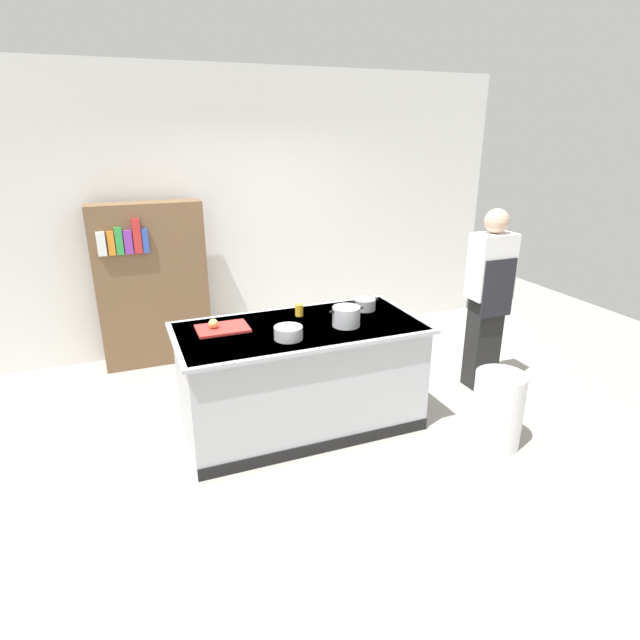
% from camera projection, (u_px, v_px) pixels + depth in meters
% --- Properties ---
extents(ground_plane, '(10.00, 10.00, 0.00)m').
position_uv_depth(ground_plane, '(302.00, 424.00, 4.47)').
color(ground_plane, '#9E9991').
extents(back_wall, '(6.40, 0.12, 3.00)m').
position_uv_depth(back_wall, '(236.00, 213.00, 5.78)').
color(back_wall, white).
rests_on(back_wall, ground_plane).
extents(counter_island, '(1.98, 0.98, 0.90)m').
position_uv_depth(counter_island, '(301.00, 375.00, 4.31)').
color(counter_island, '#B7BABF').
rests_on(counter_island, ground_plane).
extents(cutting_board, '(0.40, 0.28, 0.02)m').
position_uv_depth(cutting_board, '(223.00, 329.00, 4.08)').
color(cutting_board, red).
rests_on(cutting_board, counter_island).
extents(onion, '(0.08, 0.08, 0.08)m').
position_uv_depth(onion, '(213.00, 324.00, 4.05)').
color(onion, tan).
rests_on(onion, cutting_board).
extents(stock_pot, '(0.29, 0.22, 0.16)m').
position_uv_depth(stock_pot, '(346.00, 316.00, 4.14)').
color(stock_pot, '#B7BABF').
rests_on(stock_pot, counter_island).
extents(sauce_pan, '(0.25, 0.19, 0.10)m').
position_uv_depth(sauce_pan, '(365.00, 304.00, 4.52)').
color(sauce_pan, '#99999E').
rests_on(sauce_pan, counter_island).
extents(mixing_bowl, '(0.22, 0.22, 0.10)m').
position_uv_depth(mixing_bowl, '(288.00, 333.00, 3.89)').
color(mixing_bowl, '#B7BABF').
rests_on(mixing_bowl, counter_island).
extents(juice_cup, '(0.07, 0.07, 0.10)m').
position_uv_depth(juice_cup, '(299.00, 310.00, 4.37)').
color(juice_cup, yellow).
rests_on(juice_cup, counter_island).
extents(trash_bin, '(0.39, 0.39, 0.61)m').
position_uv_depth(trash_bin, '(497.00, 410.00, 4.10)').
color(trash_bin, white).
rests_on(trash_bin, ground_plane).
extents(person_chef, '(0.38, 0.25, 1.72)m').
position_uv_depth(person_chef, '(488.00, 296.00, 4.86)').
color(person_chef, black).
rests_on(person_chef, ground_plane).
extents(bookshelf, '(1.10, 0.31, 1.70)m').
position_uv_depth(bookshelf, '(153.00, 285.00, 5.41)').
color(bookshelf, brown).
rests_on(bookshelf, ground_plane).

